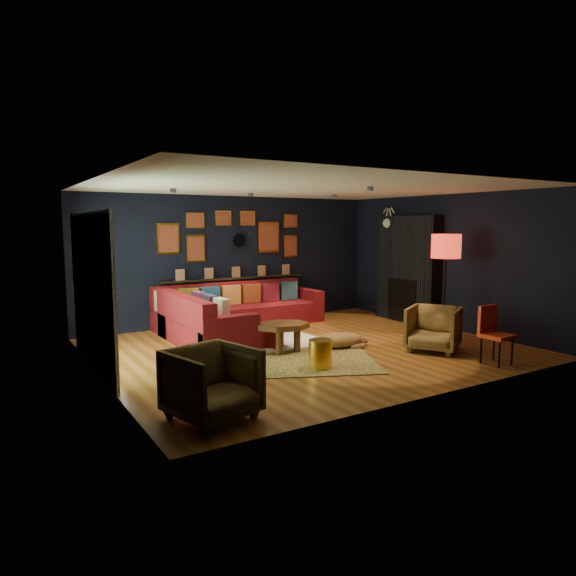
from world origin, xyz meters
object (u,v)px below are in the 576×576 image
orange_chair (493,330)px  floor_lamp (446,250)px  sectional (227,316)px  armchair_right (433,327)px  armchair_left (212,380)px  gold_stool (320,354)px  dog (339,337)px  pouf (269,335)px  coffee_table (283,329)px

orange_chair → floor_lamp: bearing=64.1°
sectional → floor_lamp: (3.11, -2.44, 1.25)m
armchair_right → floor_lamp: (0.87, 0.57, 1.18)m
sectional → orange_chair: 4.67m
armchair_left → gold_stool: armchair_left is taller
sectional → gold_stool: (0.11, -2.89, -0.12)m
sectional → dog: 2.34m
pouf → gold_stool: gold_stool is taller
coffee_table → orange_chair: orange_chair is taller
armchair_right → orange_chair: bearing=-20.8°
gold_stool → dog: (0.92, 0.80, -0.02)m
pouf → armchair_right: size_ratio=0.63×
pouf → dog: (0.91, -0.71, -0.01)m
armchair_right → orange_chair: 1.00m
pouf → armchair_left: 3.22m
floor_lamp → dog: bearing=170.7°
armchair_right → coffee_table: bearing=-150.5°
orange_chair → dog: size_ratio=0.78×
orange_chair → pouf: bearing=129.8°
armchair_right → gold_stool: size_ratio=1.93×
sectional → pouf: bearing=-84.9°
coffee_table → floor_lamp: (2.97, -0.62, 1.19)m
pouf → orange_chair: 3.48m
coffee_table → floor_lamp: size_ratio=0.54×
orange_chair → sectional: bearing=119.6°
gold_stool → armchair_right: bearing=-3.1°
armchair_right → orange_chair: size_ratio=0.93×
coffee_table → pouf: coffee_table is taller
pouf → armchair_left: (-2.06, -2.47, 0.22)m
pouf → dog: bearing=-37.7°
armchair_left → armchair_right: bearing=-2.7°
sectional → gold_stool: bearing=-87.7°
pouf → floor_lamp: 3.46m
floor_lamp → coffee_table: bearing=168.2°
armchair_left → orange_chair: (4.35, -0.13, 0.08)m
armchair_right → orange_chair: (0.17, -0.98, 0.10)m
armchair_right → dog: bearing=-157.9°
armchair_left → gold_stool: (2.05, 0.96, -0.21)m
armchair_left → coffee_table: bearing=30.2°
floor_lamp → armchair_right: bearing=-146.7°
coffee_table → pouf: 0.46m
gold_stool → dog: gold_stool is taller
armchair_left → floor_lamp: bearing=1.5°
armchair_left → gold_stool: 2.28m
armchair_left → orange_chair: bearing=-15.9°
gold_stool → floor_lamp: floor_lamp is taller
pouf → armchair_left: bearing=-129.8°
coffee_table → pouf: bearing=93.2°
floor_lamp → armchair_left: bearing=-164.3°
armchair_right → floor_lamp: floor_lamp is taller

